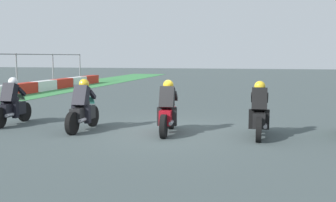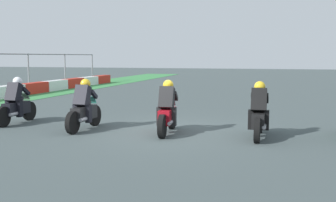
# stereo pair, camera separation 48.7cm
# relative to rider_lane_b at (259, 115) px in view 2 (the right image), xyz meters

# --- Properties ---
(ground_plane) EXTENTS (120.00, 120.00, 0.00)m
(ground_plane) POSITION_rel_rider_lane_b_xyz_m (0.14, 2.60, -0.62)
(ground_plane) COLOR #3D4848
(rider_lane_b) EXTENTS (2.04, 0.54, 1.51)m
(rider_lane_b) POSITION_rel_rider_lane_b_xyz_m (0.00, 0.00, 0.00)
(rider_lane_b) COLOR black
(rider_lane_b) RESTS_ON ground_plane
(rider_lane_c) EXTENTS (2.04, 0.55, 1.51)m
(rider_lane_c) POSITION_rel_rider_lane_b_xyz_m (-0.09, 2.52, 0.00)
(rider_lane_c) COLOR black
(rider_lane_c) RESTS_ON ground_plane
(rider_lane_d) EXTENTS (2.04, 0.54, 1.51)m
(rider_lane_d) POSITION_rel_rider_lane_b_xyz_m (-0.20, 5.05, 0.00)
(rider_lane_d) COLOR black
(rider_lane_d) RESTS_ON ground_plane
(rider_lane_e) EXTENTS (2.04, 0.54, 1.51)m
(rider_lane_e) POSITION_rel_rider_lane_b_xyz_m (0.18, 7.67, 0.00)
(rider_lane_e) COLOR black
(rider_lane_e) RESTS_ON ground_plane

